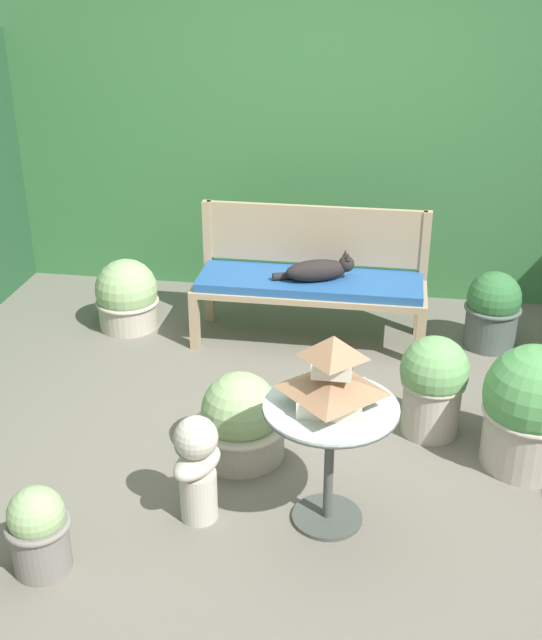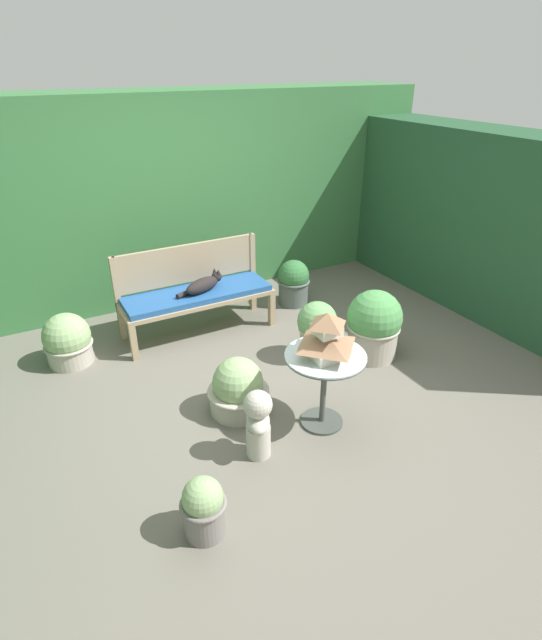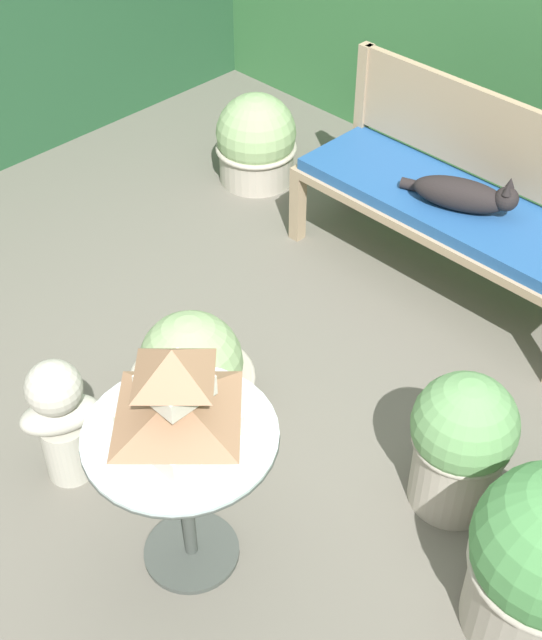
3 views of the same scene
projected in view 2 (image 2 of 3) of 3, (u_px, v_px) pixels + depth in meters
name	position (u px, v px, depth m)	size (l,w,h in m)	color
ground	(268.00, 385.00, 4.33)	(30.00, 30.00, 0.00)	#666056
foliage_hedge_back	(165.00, 195.00, 5.76)	(6.40, 0.92, 2.23)	#38703D
foliage_hedge_right	(495.00, 226.00, 5.27)	(0.70, 3.65, 1.89)	#234C2D
garden_bench	(197.00, 297.00, 5.01)	(1.52, 0.50, 0.46)	tan
bench_backrest	(188.00, 268.00, 5.08)	(1.52, 0.06, 0.87)	tan
cat	(203.00, 284.00, 4.94)	(0.52, 0.28, 0.19)	black
patio_table	(325.00, 370.00, 3.67)	(0.60, 0.60, 0.62)	#424742
pagoda_birdhouse	(327.00, 337.00, 3.54)	(0.37, 0.37, 0.34)	silver
garden_bust	(258.00, 422.00, 3.45)	(0.26, 0.32, 0.54)	#B7B2A3
potted_plant_table_far	(203.00, 507.00, 2.91)	(0.28, 0.28, 0.41)	slate
potted_plant_table_near	(68.00, 341.00, 4.56)	(0.44, 0.44, 0.49)	#ADA393
potted_plant_patio_mid	(238.00, 389.00, 3.95)	(0.50, 0.50, 0.47)	#ADA393
potted_plant_bench_right	(374.00, 325.00, 4.63)	(0.51, 0.51, 0.66)	#ADA393
potted_plant_bench_left	(293.00, 282.00, 5.66)	(0.37, 0.37, 0.52)	#4C5651
potted_plant_path_edge	(317.00, 329.00, 4.61)	(0.37, 0.37, 0.57)	#ADA393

